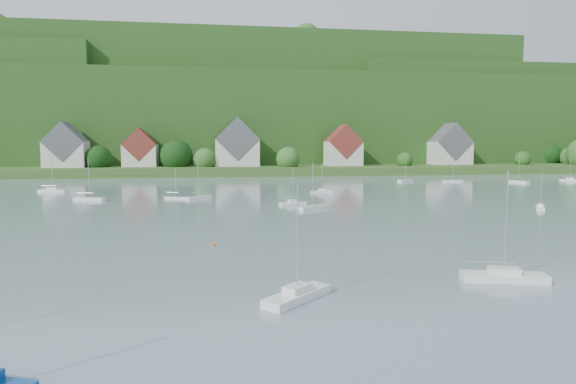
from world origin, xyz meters
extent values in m
cube|color=#2B4E1D|center=(0.00, 200.00, 1.50)|extent=(600.00, 60.00, 3.00)
cube|color=#1B4014|center=(0.00, 275.00, 20.00)|extent=(620.00, 160.00, 40.00)
cube|color=#1B4014|center=(10.00, 270.00, 28.00)|extent=(240.00, 130.00, 60.00)
cube|color=#1B4014|center=(160.00, 255.00, 22.00)|extent=(200.00, 110.00, 48.00)
sphere|color=black|center=(139.35, 197.94, 6.40)|extent=(10.46, 10.46, 10.46)
sphere|color=#1E5018|center=(118.43, 184.90, 5.10)|extent=(6.45, 6.45, 6.45)
sphere|color=#306324|center=(-6.80, 183.88, 5.66)|extent=(8.19, 8.19, 8.19)
sphere|color=#306324|center=(-51.96, 186.07, 5.11)|extent=(6.49, 6.49, 6.49)
sphere|color=#306324|center=(46.85, 192.08, 6.95)|extent=(12.16, 12.16, 12.16)
sphere|color=#306324|center=(22.99, 179.93, 5.84)|extent=(8.73, 8.73, 8.73)
sphere|color=black|center=(-43.87, 185.86, 6.03)|extent=(9.32, 9.32, 9.32)
sphere|color=#1E5018|center=(67.84, 181.69, 5.03)|extent=(6.24, 6.24, 6.24)
sphere|color=black|center=(89.43, 194.54, 5.65)|extent=(8.16, 8.16, 8.16)
sphere|color=#306324|center=(144.77, 192.32, 5.63)|extent=(8.09, 8.09, 8.09)
sphere|color=black|center=(-17.00, 186.36, 6.87)|extent=(11.92, 11.92, 11.92)
sphere|color=#1E5018|center=(-84.27, 263.14, 51.80)|extent=(10.29, 10.29, 10.29)
sphere|color=black|center=(-68.16, 251.39, 51.26)|extent=(7.18, 7.18, 7.18)
sphere|color=#1E5018|center=(39.50, 255.03, 60.25)|extent=(12.83, 12.83, 12.83)
sphere|color=#306324|center=(-39.93, 242.18, 59.43)|extent=(8.18, 8.18, 8.18)
sphere|color=#1E5018|center=(1.11, 279.65, 60.23)|extent=(12.73, 12.73, 12.73)
sphere|color=#1E5018|center=(83.40, 244.53, 60.01)|extent=(11.50, 11.50, 11.50)
sphere|color=#1E5018|center=(60.71, 274.89, 60.56)|extent=(14.65, 14.65, 14.65)
sphere|color=#306324|center=(39.25, 231.29, 60.09)|extent=(11.95, 11.95, 11.95)
sphere|color=#1E5018|center=(119.44, 238.58, 59.71)|extent=(9.76, 9.76, 9.76)
sphere|color=#306324|center=(-47.14, 274.29, 59.24)|extent=(7.07, 7.07, 7.07)
sphere|color=black|center=(-3.47, 243.31, 59.44)|extent=(8.21, 8.21, 8.21)
sphere|color=#306324|center=(-22.82, 267.10, 60.14)|extent=(12.24, 12.24, 12.24)
sphere|color=#306324|center=(114.51, 242.98, 59.58)|extent=(9.00, 9.00, 9.00)
sphere|color=#1E5018|center=(101.03, 257.97, 59.41)|extent=(8.03, 8.03, 8.03)
sphere|color=#306324|center=(176.64, 258.30, 47.67)|extent=(9.52, 9.52, 9.52)
sphere|color=#306324|center=(100.48, 258.36, 48.62)|extent=(14.97, 14.97, 14.97)
sphere|color=black|center=(161.92, 228.86, 47.32)|extent=(7.52, 7.52, 7.52)
sphere|color=#1E5018|center=(78.67, 255.82, 47.71)|extent=(9.78, 9.78, 9.78)
sphere|color=#1E5018|center=(119.68, 254.71, 48.10)|extent=(12.02, 12.02, 12.02)
sphere|color=black|center=(137.90, 236.02, 48.02)|extent=(11.57, 11.57, 11.57)
sphere|color=#1E5018|center=(122.43, 222.73, 48.21)|extent=(12.65, 12.65, 12.65)
sphere|color=#306324|center=(142.64, 228.37, 47.45)|extent=(8.28, 8.28, 8.28)
sphere|color=black|center=(167.90, 264.31, 47.31)|extent=(7.47, 7.47, 7.47)
sphere|color=#306324|center=(99.14, 247.22, 47.66)|extent=(9.48, 9.48, 9.48)
sphere|color=black|center=(189.44, 271.22, 41.48)|extent=(8.43, 8.43, 8.43)
sphere|color=#1E5018|center=(-39.98, 262.14, 42.10)|extent=(12.01, 12.01, 12.01)
sphere|color=black|center=(182.06, 244.68, 42.37)|extent=(13.54, 13.54, 13.54)
sphere|color=black|center=(118.67, 252.35, 42.64)|extent=(15.08, 15.08, 15.08)
sphere|color=#306324|center=(108.41, 268.02, 42.80)|extent=(15.99, 15.99, 15.99)
sphere|color=black|center=(-3.70, 272.21, 42.75)|extent=(15.72, 15.72, 15.72)
sphere|color=#306324|center=(218.40, 301.50, 42.48)|extent=(14.17, 14.17, 14.17)
sphere|color=#1E5018|center=(10.88, 267.92, 41.84)|extent=(10.54, 10.54, 10.54)
cube|color=beige|center=(-55.00, 187.00, 7.50)|extent=(14.00, 10.00, 9.00)
cube|color=#505157|center=(-55.00, 187.00, 12.00)|extent=(14.00, 10.40, 14.00)
cube|color=beige|center=(-30.00, 189.00, 7.00)|extent=(12.00, 9.00, 8.00)
cube|color=maroon|center=(-30.00, 189.00, 11.00)|extent=(12.00, 9.36, 12.00)
cube|color=beige|center=(5.00, 188.00, 8.00)|extent=(16.00, 11.00, 10.00)
cube|color=#505157|center=(5.00, 188.00, 13.00)|extent=(16.00, 11.44, 16.00)
cube|color=beige|center=(45.00, 186.00, 7.50)|extent=(13.00, 10.00, 9.00)
cube|color=maroon|center=(45.00, 186.00, 12.00)|extent=(13.00, 10.40, 13.00)
cube|color=beige|center=(90.00, 190.00, 7.50)|extent=(15.00, 10.00, 9.00)
cube|color=#505157|center=(90.00, 190.00, 12.00)|extent=(15.00, 10.40, 15.00)
cube|color=white|center=(2.16, 35.39, 0.31)|extent=(5.72, 5.55, 0.62)
cube|color=white|center=(2.16, 35.39, 0.87)|extent=(2.42, 2.39, 0.50)
cylinder|color=silver|center=(2.16, 35.39, 4.52)|extent=(0.10, 0.10, 7.79)
cylinder|color=silver|center=(1.49, 34.74, 1.52)|extent=(2.54, 2.41, 0.08)
cube|color=white|center=(19.75, 37.83, 0.34)|extent=(6.98, 3.60, 0.67)
cube|color=white|center=(19.75, 37.83, 0.92)|extent=(2.62, 1.90, 0.50)
cylinder|color=silver|center=(19.75, 37.83, 4.88)|extent=(0.10, 0.10, 8.41)
cylinder|color=silver|center=(18.78, 38.09, 1.57)|extent=(3.59, 1.06, 0.08)
sphere|color=orange|center=(20.92, 42.19, 0.00)|extent=(0.39, 0.39, 0.39)
sphere|color=orange|center=(-3.87, 55.85, 0.00)|extent=(0.45, 0.45, 0.45)
cube|color=white|center=(102.92, 137.59, 0.29)|extent=(5.86, 3.84, 0.57)
cube|color=white|center=(102.92, 137.59, 0.82)|extent=(2.28, 1.85, 0.50)
cylinder|color=silver|center=(102.92, 137.59, 4.14)|extent=(0.10, 0.10, 7.14)
cylinder|color=silver|center=(102.14, 137.95, 1.47)|extent=(2.89, 1.39, 0.08)
cube|color=white|center=(13.14, 84.96, 0.30)|extent=(5.90, 4.58, 0.59)
cylinder|color=silver|center=(13.14, 84.96, 4.30)|extent=(0.10, 0.10, 7.42)
cylinder|color=silver|center=(12.38, 84.48, 1.49)|extent=(2.80, 1.82, 0.08)
cube|color=white|center=(-40.93, 123.70, 0.32)|extent=(6.69, 3.14, 0.65)
cube|color=white|center=(-40.93, 123.70, 0.90)|extent=(2.47, 1.72, 0.50)
cylinder|color=silver|center=(-40.93, 123.70, 4.68)|extent=(0.10, 0.10, 8.06)
cylinder|color=silver|center=(-41.87, 123.90, 1.55)|extent=(3.48, 0.83, 0.08)
cube|color=white|center=(52.84, 142.76, 0.31)|extent=(5.97, 5.00, 0.61)
cylinder|color=silver|center=(52.84, 142.76, 4.45)|extent=(0.10, 0.10, 7.67)
cylinder|color=silver|center=(52.09, 142.22, 1.51)|extent=(2.78, 2.05, 0.08)
cube|color=white|center=(52.12, 79.21, 0.23)|extent=(3.64, 4.65, 0.47)
cube|color=white|center=(52.12, 79.21, 0.72)|extent=(1.66, 1.88, 0.50)
cylinder|color=silver|center=(52.12, 79.21, 3.40)|extent=(0.10, 0.10, 5.86)
cylinder|color=silver|center=(51.74, 78.62, 1.37)|extent=(1.46, 2.21, 0.08)
cube|color=white|center=(-11.38, 104.35, 0.23)|extent=(4.81, 2.81, 0.46)
cylinder|color=silver|center=(-11.38, 104.35, 3.37)|extent=(0.10, 0.10, 5.81)
cylinder|color=silver|center=(-12.04, 104.59, 1.36)|extent=(2.43, 0.95, 0.08)
cube|color=white|center=(-6.79, 103.72, 0.28)|extent=(5.43, 4.55, 0.56)
cylinder|color=silver|center=(-6.79, 103.72, 4.05)|extent=(0.10, 0.10, 6.98)
cylinder|color=silver|center=(-7.47, 103.23, 1.46)|extent=(2.53, 1.87, 0.08)
cube|color=white|center=(10.73, 91.46, 0.26)|extent=(5.32, 2.85, 0.51)
cube|color=white|center=(10.73, 91.46, 0.76)|extent=(2.01, 1.48, 0.50)
cylinder|color=silver|center=(10.73, 91.46, 3.72)|extent=(0.10, 0.10, 6.41)
cylinder|color=silver|center=(10.00, 91.24, 1.41)|extent=(2.72, 0.89, 0.08)
cube|color=white|center=(-28.18, 104.23, 0.31)|extent=(6.35, 3.42, 0.61)
cylinder|color=silver|center=(-28.18, 104.23, 4.43)|extent=(0.10, 0.10, 7.64)
cylinder|color=silver|center=(-29.06, 104.49, 1.51)|extent=(3.24, 1.06, 0.08)
cube|color=white|center=(66.02, 139.12, 0.28)|extent=(5.74, 1.76, 0.57)
cylinder|color=silver|center=(66.02, 139.12, 4.13)|extent=(0.10, 0.10, 7.12)
cylinder|color=silver|center=(65.17, 139.10, 1.47)|extent=(3.13, 0.17, 0.08)
cube|color=white|center=(83.32, 133.34, 0.30)|extent=(3.74, 6.22, 0.60)
cylinder|color=silver|center=(83.32, 133.34, 4.36)|extent=(0.10, 0.10, 7.52)
cylinder|color=silver|center=(83.00, 134.18, 1.50)|extent=(1.27, 3.12, 0.08)
cube|color=white|center=(20.80, 112.46, 0.26)|extent=(5.20, 1.51, 0.52)
cube|color=white|center=(20.80, 112.46, 0.77)|extent=(1.83, 1.04, 0.50)
cylinder|color=silver|center=(20.80, 112.46, 3.76)|extent=(0.10, 0.10, 6.48)
cylinder|color=silver|center=(20.02, 112.47, 1.42)|extent=(2.85, 0.11, 0.08)
camera|label=1|loc=(-3.69, 0.68, 11.25)|focal=31.26mm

